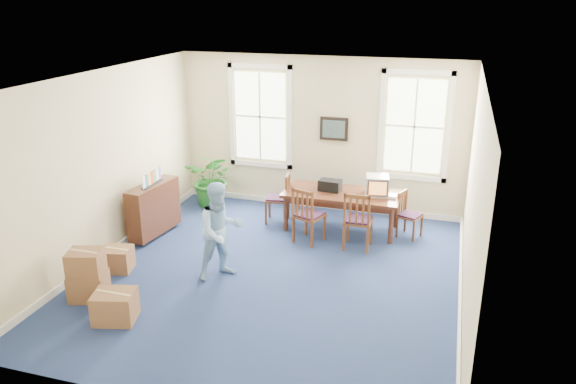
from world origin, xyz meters
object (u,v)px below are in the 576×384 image
(credenza, at_px, (154,212))
(cardboard_boxes, at_px, (103,272))
(crt_tv, at_px, (377,185))
(chair_near_left, at_px, (309,215))
(potted_plant, at_px, (213,179))
(conference_table, at_px, (341,211))
(man, at_px, (221,231))

(credenza, distance_m, cardboard_boxes, 2.31)
(crt_tv, height_order, chair_near_left, crt_tv)
(crt_tv, bearing_deg, potted_plant, 162.29)
(conference_table, relative_size, man, 1.38)
(conference_table, distance_m, crt_tv, 0.87)
(conference_table, height_order, crt_tv, crt_tv)
(conference_table, height_order, cardboard_boxes, cardboard_boxes)
(man, bearing_deg, crt_tv, 3.43)
(chair_near_left, distance_m, credenza, 2.93)
(chair_near_left, bearing_deg, potted_plant, -6.74)
(chair_near_left, bearing_deg, crt_tv, -124.47)
(conference_table, distance_m, cardboard_boxes, 4.63)
(chair_near_left, bearing_deg, conference_table, -101.46)
(man, height_order, credenza, man)
(crt_tv, relative_size, potted_plant, 0.38)
(cardboard_boxes, bearing_deg, conference_table, 51.06)
(conference_table, xyz_separation_m, crt_tv, (0.66, 0.05, 0.57))
(conference_table, relative_size, cardboard_boxes, 1.54)
(man, xyz_separation_m, credenza, (-1.86, 1.14, -0.32))
(chair_near_left, relative_size, potted_plant, 0.89)
(credenza, xyz_separation_m, potted_plant, (0.41, 1.78, 0.12))
(crt_tv, height_order, credenza, crt_tv)
(conference_table, relative_size, potted_plant, 1.84)
(crt_tv, xyz_separation_m, man, (-2.12, -2.52, -0.14))
(conference_table, height_order, man, man)
(chair_near_left, height_order, man, man)
(credenza, bearing_deg, potted_plant, 84.16)
(credenza, bearing_deg, conference_table, 29.00)
(chair_near_left, distance_m, man, 2.01)
(conference_table, bearing_deg, crt_tv, 4.79)
(credenza, distance_m, potted_plant, 1.83)
(man, distance_m, potted_plant, 3.27)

